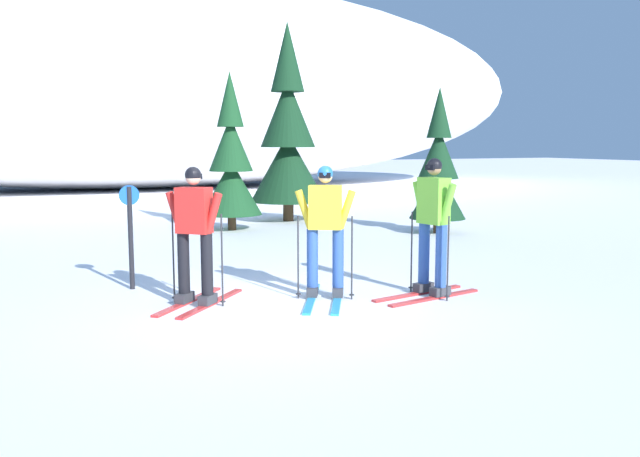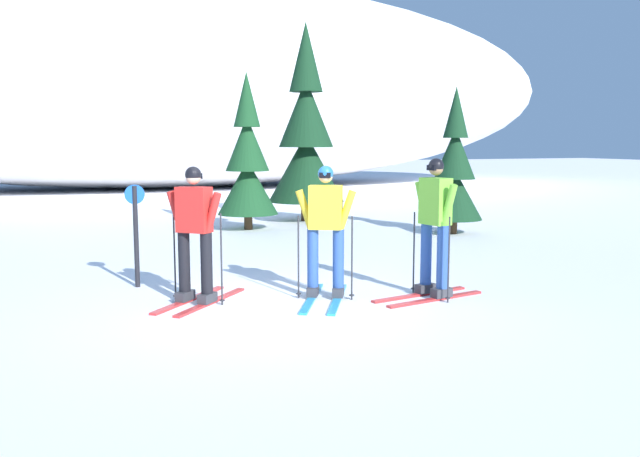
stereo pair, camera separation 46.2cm
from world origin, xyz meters
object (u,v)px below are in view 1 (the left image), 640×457
Objects in this scene: skier_lime_jacket at (433,224)px; skier_red_jacket at (195,233)px; pine_tree_center at (231,164)px; pine_tree_far_right at (438,173)px; skier_yellow_jacket at (325,229)px; pine_tree_center_right at (288,139)px; trail_marker_post at (130,231)px.

skier_lime_jacket is 3.14m from skier_red_jacket.
pine_tree_center reaches higher than pine_tree_far_right.
skier_yellow_jacket is 8.96m from pine_tree_center_right.
trail_marker_post is at bearing -126.89° from pine_tree_center_right.
skier_red_jacket is 9.33m from pine_tree_center_right.
skier_lime_jacket is 1.05× the size of skier_yellow_jacket.
pine_tree_far_right is 8.00m from trail_marker_post.
pine_tree_center_right is (4.49, 8.09, 1.22)m from skier_red_jacket.
pine_tree_center is 6.48m from trail_marker_post.
pine_tree_center is 0.72× the size of pine_tree_center_right.
pine_tree_far_right reaches higher than skier_lime_jacket.
skier_red_jacket is 1.70m from skier_yellow_jacket.
skier_red_jacket is at bearing 165.24° from skier_lime_jacket.
pine_tree_center is 2.32m from pine_tree_center_right.
pine_tree_center is 2.50× the size of trail_marker_post.
trail_marker_post is (-5.09, -6.78, -1.31)m from pine_tree_center_right.
pine_tree_center_right is 8.57m from trail_marker_post.
pine_tree_center reaches higher than skier_lime_jacket.
pine_tree_center is at bearing 82.76° from skier_yellow_jacket.
skier_yellow_jacket is 7.32m from pine_tree_center.
skier_yellow_jacket is 1.20× the size of trail_marker_post.
skier_lime_jacket is 7.74m from pine_tree_center.
skier_yellow_jacket is at bearing -11.03° from skier_red_jacket.
pine_tree_far_right is at bearing -58.18° from pine_tree_center_right.
skier_red_jacket is at bearing 168.97° from skier_yellow_jacket.
skier_yellow_jacket is (1.67, -0.33, 0.00)m from skier_red_jacket.
skier_yellow_jacket is 0.53× the size of pine_tree_far_right.
pine_tree_far_right is (2.23, -3.60, -0.76)m from pine_tree_center_right.
pine_tree_center reaches higher than skier_red_jacket.
pine_tree_center_right reaches higher than skier_yellow_jacket.
pine_tree_far_right reaches higher than trail_marker_post.
skier_red_jacket is 0.54× the size of pine_tree_far_right.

